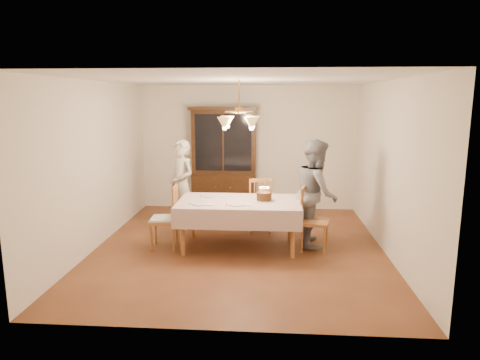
# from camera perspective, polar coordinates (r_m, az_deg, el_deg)

# --- Properties ---
(ground) EXTENTS (5.00, 5.00, 0.00)m
(ground) POSITION_cam_1_polar(r_m,az_deg,el_deg) (6.89, -0.12, -8.93)
(ground) COLOR brown
(ground) RESTS_ON ground
(room_shell) EXTENTS (5.00, 5.00, 5.00)m
(room_shell) POSITION_cam_1_polar(r_m,az_deg,el_deg) (6.52, -0.13, 4.26)
(room_shell) COLOR white
(room_shell) RESTS_ON ground
(dining_table) EXTENTS (1.90, 1.10, 0.76)m
(dining_table) POSITION_cam_1_polar(r_m,az_deg,el_deg) (6.69, -0.12, -3.41)
(dining_table) COLOR #985A2C
(dining_table) RESTS_ON ground
(china_hutch) EXTENTS (1.38, 0.54, 2.16)m
(china_hutch) POSITION_cam_1_polar(r_m,az_deg,el_deg) (8.86, -2.12, 2.47)
(china_hutch) COLOR black
(china_hutch) RESTS_ON ground
(chair_far_side) EXTENTS (0.55, 0.54, 1.00)m
(chair_far_side) POSITION_cam_1_polar(r_m,az_deg,el_deg) (7.52, 2.36, -3.69)
(chair_far_side) COLOR #985A2C
(chair_far_side) RESTS_ON ground
(chair_left_end) EXTENTS (0.45, 0.47, 1.00)m
(chair_left_end) POSITION_cam_1_polar(r_m,az_deg,el_deg) (6.81, -10.06, -5.31)
(chair_left_end) COLOR #985A2C
(chair_left_end) RESTS_ON ground
(chair_right_end) EXTENTS (0.51, 0.53, 1.00)m
(chair_right_end) POSITION_cam_1_polar(r_m,az_deg,el_deg) (6.74, 9.86, -5.58)
(chair_right_end) COLOR #985A2C
(chair_right_end) RESTS_ON ground
(elderly_woman) EXTENTS (0.69, 0.68, 1.61)m
(elderly_woman) POSITION_cam_1_polar(r_m,az_deg,el_deg) (7.76, -7.78, -0.60)
(elderly_woman) COLOR beige
(elderly_woman) RESTS_ON ground
(adult_in_grey) EXTENTS (0.65, 0.83, 1.70)m
(adult_in_grey) POSITION_cam_1_polar(r_m,az_deg,el_deg) (6.92, 10.11, -1.69)
(adult_in_grey) COLOR slate
(adult_in_grey) RESTS_ON ground
(birthday_cake) EXTENTS (0.30, 0.30, 0.22)m
(birthday_cake) POSITION_cam_1_polar(r_m,az_deg,el_deg) (6.65, 3.24, -2.25)
(birthday_cake) COLOR white
(birthday_cake) RESTS_ON dining_table
(place_setting_near_left) EXTENTS (0.37, 0.23, 0.02)m
(place_setting_near_left) POSITION_cam_1_polar(r_m,az_deg,el_deg) (6.45, -5.27, -3.24)
(place_setting_near_left) COLOR white
(place_setting_near_left) RESTS_ON dining_table
(place_setting_near_right) EXTENTS (0.38, 0.23, 0.02)m
(place_setting_near_right) POSITION_cam_1_polar(r_m,az_deg,el_deg) (6.40, -0.29, -3.30)
(place_setting_near_right) COLOR white
(place_setting_near_right) RESTS_ON dining_table
(place_setting_far_left) EXTENTS (0.41, 0.27, 0.02)m
(place_setting_far_left) POSITION_cam_1_polar(r_m,az_deg,el_deg) (6.98, -3.68, -2.12)
(place_setting_far_left) COLOR white
(place_setting_far_left) RESTS_ON dining_table
(chandelier) EXTENTS (0.62, 0.62, 0.73)m
(chandelier) POSITION_cam_1_polar(r_m,az_deg,el_deg) (6.49, -0.13, 7.73)
(chandelier) COLOR #BF8C3F
(chandelier) RESTS_ON ground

